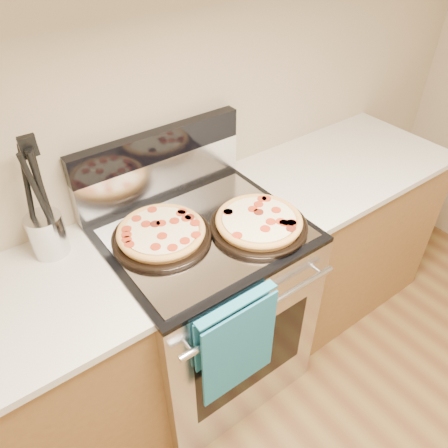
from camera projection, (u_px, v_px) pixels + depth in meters
wall_back at (148, 96)px, 1.67m from camera, size 4.00×0.00×4.00m
range_body at (206, 308)px, 2.01m from camera, size 0.76×0.68×0.90m
oven_window at (252, 359)px, 1.80m from camera, size 0.56×0.01×0.40m
cooktop at (203, 232)px, 1.72m from camera, size 0.76×0.68×0.02m
backsplash_lower at (161, 176)px, 1.85m from camera, size 0.76×0.06×0.18m
backsplash_upper at (158, 145)px, 1.76m from camera, size 0.76×0.06×0.12m
oven_handle at (263, 309)px, 1.56m from camera, size 0.70×0.03×0.03m
dish_towel at (236, 343)px, 1.56m from camera, size 0.32×0.05×0.42m
foil_sheet at (207, 233)px, 1.70m from camera, size 0.70×0.55×0.01m
cabinet_left at (7, 414)px, 1.63m from camera, size 1.00×0.62×0.88m
cabinet_right at (332, 234)px, 2.44m from camera, size 1.00×0.62×0.88m
countertop_right at (346, 163)px, 2.16m from camera, size 1.02×0.64×0.03m
pepperoni_pizza_back at (161, 233)px, 1.65m from camera, size 0.47×0.47×0.05m
pepperoni_pizza_front at (259, 223)px, 1.70m from camera, size 0.39×0.39×0.05m
utensil_crock at (48, 234)px, 1.58m from camera, size 0.15×0.15×0.16m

